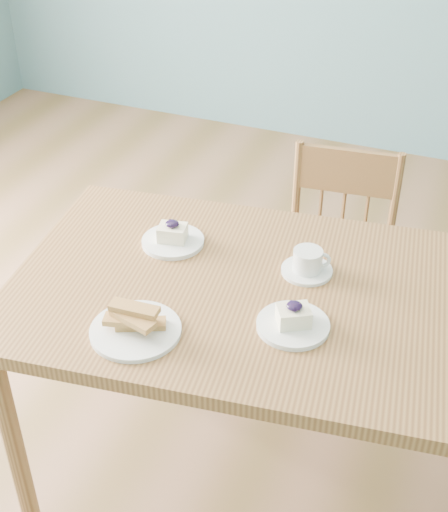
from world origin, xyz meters
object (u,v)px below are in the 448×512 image
Objects in this scene: cheesecake_plate_far at (173,238)px; coffee_cup at (308,263)px; dining_table at (278,315)px; biscotti_plate at (135,326)px; dining_chair at (334,267)px; cheesecake_plate_near at (293,321)px.

coffee_cup is (0.40, 0.01, 0.01)m from cheesecake_plate_far.
dining_table is 0.41m from biscotti_plate.
coffee_cup reaches higher than dining_table.
dining_table is 0.16m from coffee_cup.
coffee_cup is (0.04, 0.12, 0.11)m from dining_table.
dining_chair is at bearing 55.70° from cheesecake_plate_far.
biscotti_plate is at bearing -113.09° from dining_chair.
cheesecake_plate_near reaches higher than dining_table.
dining_chair is at bearing 72.59° from coffee_cup.
dining_chair reaches higher than dining_table.
coffee_cup is (-0.03, 0.24, 0.01)m from cheesecake_plate_near.
dining_table is at bearing 121.58° from cheesecake_plate_near.
coffee_cup is at bearing -92.48° from dining_chair.
cheesecake_plate_near and cheesecake_plate_far have the same top height.
dining_table is 6.83× the size of biscotti_plate.
dining_chair is (0.01, 0.65, -0.26)m from dining_table.
cheesecake_plate_far reaches higher than biscotti_plate.
dining_chair is at bearing 95.13° from cheesecake_plate_near.
dining_chair is 0.65m from coffee_cup.
cheesecake_plate_near is at bearing -27.43° from cheesecake_plate_far.
dining_chair is 0.75m from cheesecake_plate_far.
cheesecake_plate_near reaches higher than coffee_cup.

